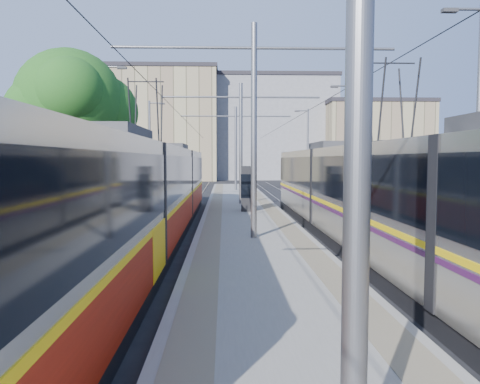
{
  "coord_description": "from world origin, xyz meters",
  "views": [
    {
      "loc": [
        -0.98,
        -7.39,
        2.9
      ],
      "look_at": [
        -0.35,
        11.15,
        1.6
      ],
      "focal_mm": 35.0,
      "sensor_mm": 36.0,
      "label": 1
    }
  ],
  "objects": [
    {
      "name": "ground",
      "position": [
        0.0,
        0.0,
        0.0
      ],
      "size": [
        160.0,
        160.0,
        0.0
      ],
      "primitive_type": "plane",
      "color": "black",
      "rests_on": "ground"
    },
    {
      "name": "platform",
      "position": [
        0.0,
        17.0,
        0.15
      ],
      "size": [
        4.0,
        50.0,
        0.3
      ],
      "primitive_type": "cube",
      "color": "gray",
      "rests_on": "ground"
    },
    {
      "name": "tactile_strip_left",
      "position": [
        -1.45,
        17.0,
        0.3
      ],
      "size": [
        0.7,
        50.0,
        0.01
      ],
      "primitive_type": "cube",
      "color": "gray",
      "rests_on": "platform"
    },
    {
      "name": "tactile_strip_right",
      "position": [
        1.45,
        17.0,
        0.3
      ],
      "size": [
        0.7,
        50.0,
        0.01
      ],
      "primitive_type": "cube",
      "color": "gray",
      "rests_on": "platform"
    },
    {
      "name": "rails",
      "position": [
        0.0,
        17.0,
        0.02
      ],
      "size": [
        8.71,
        70.0,
        0.03
      ],
      "color": "gray",
      "rests_on": "ground"
    },
    {
      "name": "tram_left",
      "position": [
        -3.6,
        8.59,
        1.71
      ],
      "size": [
        2.43,
        28.6,
        5.5
      ],
      "color": "black",
      "rests_on": "ground"
    },
    {
      "name": "tram_right",
      "position": [
        3.6,
        5.33,
        1.86
      ],
      "size": [
        2.43,
        31.74,
        5.5
      ],
      "color": "black",
      "rests_on": "ground"
    },
    {
      "name": "catenary",
      "position": [
        0.0,
        14.15,
        4.52
      ],
      "size": [
        9.2,
        70.0,
        7.0
      ],
      "color": "slate",
      "rests_on": "platform"
    },
    {
      "name": "street_lamps",
      "position": [
        -0.0,
        21.0,
        4.18
      ],
      "size": [
        15.18,
        38.22,
        8.0
      ],
      "color": "slate",
      "rests_on": "ground"
    },
    {
      "name": "shelter",
      "position": [
        0.18,
        16.14,
        1.48
      ],
      "size": [
        0.67,
        1.05,
        2.26
      ],
      "rotation": [
        0.0,
        0.0,
        -0.04
      ],
      "color": "black",
      "rests_on": "platform"
    },
    {
      "name": "tree",
      "position": [
        -7.9,
        15.23,
        5.44
      ],
      "size": [
        5.54,
        5.12,
        8.05
      ],
      "color": "#382314",
      "rests_on": "ground"
    },
    {
      "name": "building_left",
      "position": [
        -10.0,
        60.0,
        7.72
      ],
      "size": [
        16.32,
        12.24,
        15.42
      ],
      "color": "tan",
      "rests_on": "ground"
    },
    {
      "name": "building_centre",
      "position": [
        6.0,
        64.0,
        7.47
      ],
      "size": [
        18.36,
        14.28,
        14.93
      ],
      "color": "gray",
      "rests_on": "ground"
    },
    {
      "name": "building_right",
      "position": [
        20.0,
        58.0,
        5.46
      ],
      "size": [
        14.28,
        10.2,
        10.9
      ],
      "color": "tan",
      "rests_on": "ground"
    }
  ]
}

